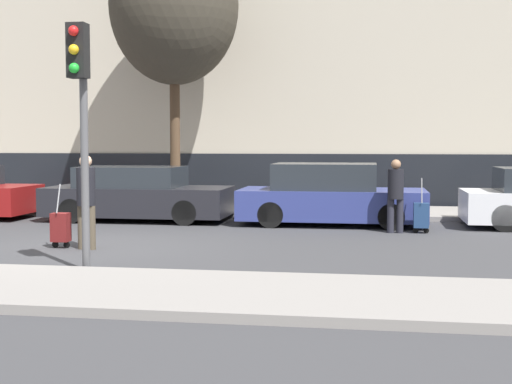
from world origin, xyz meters
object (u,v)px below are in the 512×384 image
Objects in this scene: parked_car_2 at (330,196)px; pedestrian_left at (86,196)px; trolley_left at (61,227)px; pedestrian_right at (396,192)px; bare_tree_near_crossing at (174,6)px; trolley_right at (421,215)px; traffic_light at (81,96)px; parked_car_1 at (137,195)px; parked_bicycle at (310,196)px.

pedestrian_left is (-4.18, -4.61, 0.31)m from parked_car_2.
pedestrian_left is 1.45× the size of trolley_left.
pedestrian_right is (6.20, 3.21, 0.51)m from trolley_left.
pedestrian_right is 8.55m from bare_tree_near_crossing.
traffic_light is (-5.34, -5.55, 2.26)m from trolley_right.
parked_car_2 is 7.84m from traffic_light.
parked_car_1 is 7.39m from traffic_light.
trolley_left is 3.52m from traffic_light.
parked_car_2 is at bearing 147.81° from trolley_right.
parked_car_1 is 4.66m from trolley_left.
pedestrian_right is 0.43× the size of traffic_light.
parked_car_1 is at bearing 102.27° from traffic_light.
pedestrian_right is at bearing -32.45° from bare_tree_near_crossing.
pedestrian_right is 0.90× the size of parked_bicycle.
pedestrian_right reaches higher than trolley_right.
bare_tree_near_crossing reaches higher than trolley_right.
traffic_light is at bearing -82.81° from bare_tree_near_crossing.
parked_car_2 is 3.67× the size of trolley_left.
bare_tree_near_crossing is (-6.51, 3.76, 5.33)m from trolley_right.
parked_car_1 reaches higher than parked_bicycle.
pedestrian_right is (5.66, 3.29, -0.09)m from pedestrian_left.
pedestrian_left is 0.81m from trolley_left.
parked_car_2 is at bearing -74.55° from parked_bicycle.
bare_tree_near_crossing is (-5.96, 3.79, 4.82)m from pedestrian_right.
pedestrian_right is 7.51m from traffic_light.
parked_car_1 reaches higher than trolley_right.
parked_car_2 is 2.42m from trolley_right.
trolley_left is 7.00m from pedestrian_right.
parked_car_2 is at bearing 43.76° from trolley_left.
parked_bicycle is (-2.72, 3.76, 0.11)m from trolley_right.
traffic_light is (0.87, -2.22, 1.66)m from pedestrian_left.
pedestrian_left is 6.55m from pedestrian_right.
pedestrian_right reaches higher than trolley_left.
pedestrian_right is at bearing -12.90° from parked_car_1.
parked_car_1 is at bearing 178.47° from parked_car_2.
bare_tree_near_crossing reaches higher than traffic_light.
bare_tree_near_crossing reaches higher than parked_car_1.
traffic_light is 9.87m from bare_tree_near_crossing.
traffic_light is 2.09× the size of parked_bicycle.
pedestrian_right is at bearing 27.34° from trolley_left.
parked_car_2 is 6.55m from trolley_left.
trolley_left is 8.08m from parked_bicycle.
trolley_left is at bearing -154.34° from trolley_right.
pedestrian_left reaches higher than trolley_right.
trolley_left is (-0.54, 0.08, -0.60)m from pedestrian_left.
pedestrian_right is at bearing 38.99° from pedestrian_left.
trolley_right is at bearing -11.60° from parked_car_1.
traffic_light is 0.47× the size of bare_tree_near_crossing.
parked_car_2 is 1.18× the size of traffic_light.
bare_tree_near_crossing is (-3.80, -0.00, 5.22)m from parked_bicycle.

